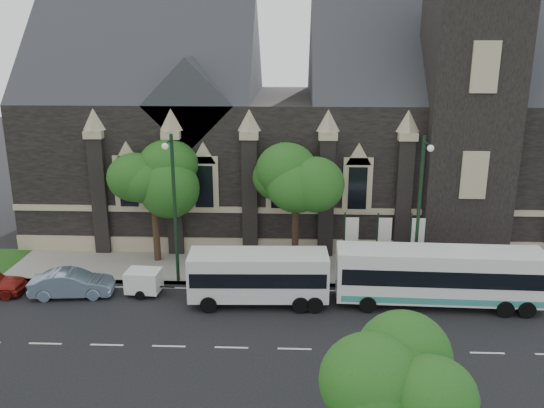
{
  "coord_description": "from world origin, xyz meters",
  "views": [
    {
      "loc": [
        2.88,
        -23.64,
        14.11
      ],
      "look_at": [
        1.69,
        6.0,
        5.38
      ],
      "focal_mm": 37.22,
      "sensor_mm": 36.0,
      "label": 1
    }
  ],
  "objects_px": {
    "street_lamp_mid": "(174,202)",
    "banner_flag_center": "(382,238)",
    "banner_flag_right": "(415,239)",
    "tree_walk_right": "(299,176)",
    "tree_park_east": "(406,380)",
    "shuttle_bus": "(259,275)",
    "sedan": "(72,284)",
    "tree_walk_left": "(157,176)",
    "banner_flag_left": "(349,238)",
    "box_trailer": "(144,281)",
    "street_lamp_near": "(420,205)",
    "tour_coach": "(439,276)"
  },
  "relations": [
    {
      "from": "street_lamp_mid",
      "to": "banner_flag_center",
      "type": "xyz_separation_m",
      "value": [
        12.29,
        1.91,
        -2.73
      ]
    },
    {
      "from": "banner_flag_center",
      "to": "banner_flag_right",
      "type": "height_order",
      "value": "same"
    },
    {
      "from": "tree_walk_right",
      "to": "street_lamp_mid",
      "type": "xyz_separation_m",
      "value": [
        -7.21,
        -3.62,
        -0.71
      ]
    },
    {
      "from": "tree_park_east",
      "to": "tree_walk_right",
      "type": "bearing_deg",
      "value": 98.42
    },
    {
      "from": "shuttle_bus",
      "to": "sedan",
      "type": "xyz_separation_m",
      "value": [
        -10.66,
        0.43,
        -0.93
      ]
    },
    {
      "from": "tree_walk_left",
      "to": "sedan",
      "type": "xyz_separation_m",
      "value": [
        -3.85,
        -5.46,
        -4.98
      ]
    },
    {
      "from": "tree_walk_right",
      "to": "banner_flag_center",
      "type": "height_order",
      "value": "tree_walk_right"
    },
    {
      "from": "tree_walk_left",
      "to": "banner_flag_right",
      "type": "relative_size",
      "value": 1.91
    },
    {
      "from": "banner_flag_left",
      "to": "banner_flag_right",
      "type": "distance_m",
      "value": 4.0
    },
    {
      "from": "tree_walk_right",
      "to": "tree_park_east",
      "type": "bearing_deg",
      "value": -81.58
    },
    {
      "from": "street_lamp_mid",
      "to": "box_trailer",
      "type": "bearing_deg",
      "value": -137.65
    },
    {
      "from": "banner_flag_right",
      "to": "street_lamp_near",
      "type": "bearing_deg",
      "value": -98.56
    },
    {
      "from": "tree_park_east",
      "to": "shuttle_bus",
      "type": "bearing_deg",
      "value": 110.05
    },
    {
      "from": "tree_park_east",
      "to": "tour_coach",
      "type": "height_order",
      "value": "tree_park_east"
    },
    {
      "from": "banner_flag_center",
      "to": "shuttle_bus",
      "type": "xyz_separation_m",
      "value": [
        -7.27,
        -4.19,
        -0.69
      ]
    },
    {
      "from": "tree_walk_left",
      "to": "banner_flag_right",
      "type": "bearing_deg",
      "value": -6.04
    },
    {
      "from": "tour_coach",
      "to": "sedan",
      "type": "xyz_separation_m",
      "value": [
        -20.46,
        0.33,
        -1.0
      ]
    },
    {
      "from": "tree_park_east",
      "to": "box_trailer",
      "type": "bearing_deg",
      "value": 128.31
    },
    {
      "from": "tree_walk_right",
      "to": "tour_coach",
      "type": "distance_m",
      "value": 10.39
    },
    {
      "from": "tree_park_east",
      "to": "street_lamp_mid",
      "type": "relative_size",
      "value": 0.7
    },
    {
      "from": "banner_flag_right",
      "to": "banner_flag_left",
      "type": "bearing_deg",
      "value": 180.0
    },
    {
      "from": "tree_park_east",
      "to": "tree_walk_right",
      "type": "relative_size",
      "value": 0.81
    },
    {
      "from": "tree_walk_right",
      "to": "shuttle_bus",
      "type": "distance_m",
      "value": 7.53
    },
    {
      "from": "tree_park_east",
      "to": "sedan",
      "type": "relative_size",
      "value": 1.37
    },
    {
      "from": "banner_flag_right",
      "to": "shuttle_bus",
      "type": "xyz_separation_m",
      "value": [
        -9.27,
        -4.19,
        -0.69
      ]
    },
    {
      "from": "tree_walk_left",
      "to": "street_lamp_near",
      "type": "distance_m",
      "value": 16.22
    },
    {
      "from": "tour_coach",
      "to": "tree_park_east",
      "type": "bearing_deg",
      "value": -106.17
    },
    {
      "from": "banner_flag_right",
      "to": "tree_walk_left",
      "type": "bearing_deg",
      "value": 173.96
    },
    {
      "from": "street_lamp_near",
      "to": "tree_walk_left",
      "type": "bearing_deg",
      "value": 167.13
    },
    {
      "from": "tree_walk_left",
      "to": "banner_flag_center",
      "type": "height_order",
      "value": "tree_walk_left"
    },
    {
      "from": "tour_coach",
      "to": "shuttle_bus",
      "type": "distance_m",
      "value": 9.8
    },
    {
      "from": "street_lamp_near",
      "to": "banner_flag_center",
      "type": "distance_m",
      "value": 3.74
    },
    {
      "from": "tree_park_east",
      "to": "street_lamp_mid",
      "type": "xyz_separation_m",
      "value": [
        -10.18,
        16.42,
        0.49
      ]
    },
    {
      "from": "tree_park_east",
      "to": "shuttle_bus",
      "type": "relative_size",
      "value": 0.82
    },
    {
      "from": "street_lamp_near",
      "to": "banner_flag_center",
      "type": "height_order",
      "value": "street_lamp_near"
    },
    {
      "from": "tree_walk_right",
      "to": "street_lamp_mid",
      "type": "bearing_deg",
      "value": -153.35
    },
    {
      "from": "tree_walk_right",
      "to": "banner_flag_right",
      "type": "bearing_deg",
      "value": -13.6
    },
    {
      "from": "tree_walk_right",
      "to": "tour_coach",
      "type": "height_order",
      "value": "tree_walk_right"
    },
    {
      "from": "tree_walk_left",
      "to": "banner_flag_left",
      "type": "distance_m",
      "value": 12.66
    },
    {
      "from": "street_lamp_near",
      "to": "banner_flag_left",
      "type": "bearing_deg",
      "value": 152.82
    },
    {
      "from": "street_lamp_mid",
      "to": "tour_coach",
      "type": "height_order",
      "value": "street_lamp_mid"
    },
    {
      "from": "tree_walk_right",
      "to": "tree_walk_left",
      "type": "distance_m",
      "value": 9.01
    },
    {
      "from": "tour_coach",
      "to": "box_trailer",
      "type": "relative_size",
      "value": 3.98
    },
    {
      "from": "street_lamp_mid",
      "to": "tour_coach",
      "type": "bearing_deg",
      "value": -8.38
    },
    {
      "from": "tree_park_east",
      "to": "banner_flag_right",
      "type": "bearing_deg",
      "value": 77.35
    },
    {
      "from": "banner_flag_right",
      "to": "shuttle_bus",
      "type": "relative_size",
      "value": 0.52
    },
    {
      "from": "tree_walk_right",
      "to": "street_lamp_near",
      "type": "distance_m",
      "value": 7.72
    },
    {
      "from": "banner_flag_left",
      "to": "sedan",
      "type": "xyz_separation_m",
      "value": [
        -15.93,
        -3.76,
        -1.63
      ]
    },
    {
      "from": "street_lamp_near",
      "to": "banner_flag_right",
      "type": "relative_size",
      "value": 2.25
    },
    {
      "from": "banner_flag_right",
      "to": "box_trailer",
      "type": "distance_m",
      "value": 16.34
    }
  ]
}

